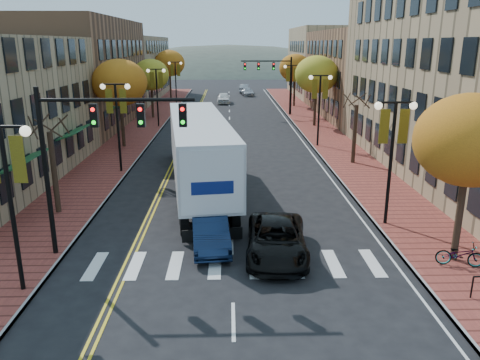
{
  "coord_description": "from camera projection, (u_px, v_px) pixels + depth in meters",
  "views": [
    {
      "loc": [
        -0.11,
        -15.12,
        8.6
      ],
      "look_at": [
        0.42,
        6.62,
        2.2
      ],
      "focal_mm": 35.0,
      "sensor_mm": 36.0,
      "label": 1
    }
  ],
  "objects": [
    {
      "name": "building_left_far",
      "position": [
        121.0,
        68.0,
        73.69
      ],
      "size": [
        12.0,
        26.0,
        9.5
      ],
      "primitive_type": "cube",
      "color": "#9E8966",
      "rests_on": "ground"
    },
    {
      "name": "lamp_left_b",
      "position": [
        117.0,
        110.0,
        30.89
      ],
      "size": [
        1.96,
        0.36,
        6.05
      ],
      "color": "black",
      "rests_on": "ground"
    },
    {
      "name": "lamp_right_b",
      "position": [
        320.0,
        96.0,
        38.91
      ],
      "size": [
        1.96,
        0.36,
        6.05
      ],
      "color": "black",
      "rests_on": "ground"
    },
    {
      "name": "semi_truck",
      "position": [
        197.0,
        146.0,
        28.14
      ],
      "size": [
        5.27,
        18.27,
        4.51
      ],
      "rotation": [
        0.0,
        0.0,
        0.13
      ],
      "color": "black",
      "rests_on": "ground"
    },
    {
      "name": "car_far_white",
      "position": [
        224.0,
        98.0,
        68.61
      ],
      "size": [
        1.86,
        4.58,
        1.56
      ],
      "primitive_type": "imported",
      "rotation": [
        0.0,
        0.0,
        0.0
      ],
      "color": "white",
      "rests_on": "ground"
    },
    {
      "name": "building_right_far",
      "position": [
        341.0,
        62.0,
        77.19
      ],
      "size": [
        15.0,
        20.0,
        11.0
      ],
      "primitive_type": "cube",
      "color": "#9E8966",
      "rests_on": "ground"
    },
    {
      "name": "ground",
      "position": [
        233.0,
        290.0,
        16.93
      ],
      "size": [
        200.0,
        200.0,
        0.0
      ],
      "primitive_type": "plane",
      "color": "black",
      "rests_on": "ground"
    },
    {
      "name": "tree_right_a",
      "position": [
        470.0,
        140.0,
        17.64
      ],
      "size": [
        4.16,
        4.16,
        6.69
      ],
      "color": "#382619",
      "rests_on": "sidewalk_right"
    },
    {
      "name": "tree_left_c",
      "position": [
        151.0,
        75.0,
        53.65
      ],
      "size": [
        4.16,
        4.16,
        6.69
      ],
      "color": "#382619",
      "rests_on": "sidewalk_left"
    },
    {
      "name": "sidewalk_right",
      "position": [
        317.0,
        128.0,
        48.29
      ],
      "size": [
        4.0,
        85.0,
        0.15
      ],
      "primitive_type": "cube",
      "color": "brown",
      "rests_on": "ground"
    },
    {
      "name": "lamp_left_c",
      "position": [
        157.0,
        86.0,
        48.15
      ],
      "size": [
        1.96,
        0.36,
        6.05
      ],
      "color": "black",
      "rests_on": "ground"
    },
    {
      "name": "sidewalk_left",
      "position": [
        142.0,
        129.0,
        47.87
      ],
      "size": [
        4.0,
        85.0,
        0.15
      ],
      "primitive_type": "cube",
      "color": "brown",
      "rests_on": "ground"
    },
    {
      "name": "tree_left_d",
      "position": [
        170.0,
        63.0,
        70.76
      ],
      "size": [
        4.61,
        4.61,
        7.42
      ],
      "color": "#382619",
      "rests_on": "sidewalk_left"
    },
    {
      "name": "building_left_mid",
      "position": [
        69.0,
        73.0,
        49.5
      ],
      "size": [
        12.0,
        24.0,
        11.0
      ],
      "primitive_type": "cube",
      "color": "brown",
      "rests_on": "ground"
    },
    {
      "name": "lamp_left_a",
      "position": [
        7.0,
        177.0,
        15.54
      ],
      "size": [
        1.96,
        0.36,
        6.05
      ],
      "color": "black",
      "rests_on": "ground"
    },
    {
      "name": "tree_left_b",
      "position": [
        120.0,
        83.0,
        38.2
      ],
      "size": [
        4.48,
        4.48,
        7.21
      ],
      "color": "#382619",
      "rests_on": "sidewalk_left"
    },
    {
      "name": "black_suv",
      "position": [
        277.0,
        239.0,
        19.44
      ],
      "size": [
        2.82,
        5.46,
        1.47
      ],
      "primitive_type": "imported",
      "rotation": [
        0.0,
        0.0,
        -0.07
      ],
      "color": "black",
      "rests_on": "ground"
    },
    {
      "name": "car_far_oncoming",
      "position": [
        245.0,
        88.0,
        83.27
      ],
      "size": [
        1.96,
        4.67,
        1.5
      ],
      "primitive_type": "imported",
      "rotation": [
        0.0,
        0.0,
        3.06
      ],
      "color": "#A5A5AD",
      "rests_on": "ground"
    },
    {
      "name": "lamp_right_a",
      "position": [
        393.0,
        139.0,
        21.65
      ],
      "size": [
        1.96,
        0.36,
        6.05
      ],
      "color": "black",
      "rests_on": "ground"
    },
    {
      "name": "tree_right_c",
      "position": [
        316.0,
        74.0,
        48.21
      ],
      "size": [
        4.48,
        4.48,
        7.21
      ],
      "color": "#382619",
      "rests_on": "sidewalk_right"
    },
    {
      "name": "tree_right_b",
      "position": [
        355.0,
        134.0,
        33.77
      ],
      "size": [
        0.28,
        0.28,
        4.2
      ],
      "color": "#382619",
      "rests_on": "sidewalk_right"
    },
    {
      "name": "lamp_right_c",
      "position": [
        292.0,
        80.0,
        56.18
      ],
      "size": [
        1.96,
        0.36,
        6.05
      ],
      "color": "black",
      "rests_on": "ground"
    },
    {
      "name": "bicycle",
      "position": [
        460.0,
        254.0,
        18.32
      ],
      "size": [
        1.89,
        1.02,
        0.95
      ],
      "primitive_type": "imported",
      "rotation": [
        0.0,
        0.0,
        1.34
      ],
      "color": "gray",
      "rests_on": "sidewalk_right"
    },
    {
      "name": "tree_right_d",
      "position": [
        295.0,
        68.0,
        63.6
      ],
      "size": [
        4.35,
        4.35,
        7.0
      ],
      "color": "#382619",
      "rests_on": "sidewalk_right"
    },
    {
      "name": "building_right_mid",
      "position": [
        383.0,
        74.0,
        56.24
      ],
      "size": [
        15.0,
        24.0,
        10.0
      ],
      "primitive_type": "cube",
      "color": "brown",
      "rests_on": "ground"
    },
    {
      "name": "traffic_mast_near",
      "position": [
        92.0,
        140.0,
        18.29
      ],
      "size": [
        6.1,
        0.35,
        7.0
      ],
      "color": "black",
      "rests_on": "ground"
    },
    {
      "name": "lamp_left_d",
      "position": [
        176.0,
        75.0,
        65.41
      ],
      "size": [
        1.96,
        0.36,
        6.05
      ],
      "color": "black",
      "rests_on": "ground"
    },
    {
      "name": "car_far_silver",
      "position": [
        247.0,
        92.0,
        78.44
      ],
      "size": [
        2.3,
        4.54,
        1.26
      ],
      "primitive_type": "imported",
      "rotation": [
        0.0,
        0.0,
        0.12
      ],
      "color": "#9E9EA5",
      "rests_on": "ground"
    },
    {
      "name": "traffic_mast_far",
      "position": [
        275.0,
        75.0,
        55.95
      ],
      "size": [
        6.1,
        0.34,
        7.0
      ],
      "color": "black",
      "rests_on": "ground"
    },
    {
      "name": "navy_sedan",
      "position": [
        210.0,
        230.0,
        20.43
      ],
      "size": [
        1.97,
        4.54,
        1.45
      ],
      "primitive_type": "imported",
      "rotation": [
        0.0,
        0.0,
        0.1
      ],
      "color": "#0D1934",
      "rests_on": "ground"
    },
    {
      "name": "tree_left_a",
      "position": [
        54.0,
        173.0,
        23.76
      ],
      "size": [
        0.28,
        0.28,
        4.2
      ],
      "color": "#382619",
      "rests_on": "sidewalk_left"
    }
  ]
}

